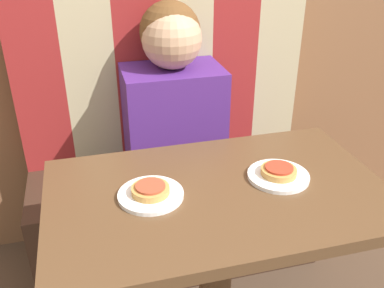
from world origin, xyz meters
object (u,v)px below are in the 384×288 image
pizza_left (150,189)px  pizza_right (279,171)px  plate_left (151,195)px  person (173,94)px  plate_right (278,176)px

pizza_left → pizza_right: same height
plate_left → person: bearing=71.6°
plate_left → plate_right: same height
plate_right → person: bearing=108.4°
person → pizza_right: person is taller
plate_right → pizza_left: (-0.37, 0.00, 0.02)m
pizza_right → person: bearing=108.4°
plate_left → pizza_right: size_ratio=1.73×
pizza_left → pizza_right: bearing=0.0°
person → plate_left: person is taller
person → pizza_left: bearing=-108.4°
plate_right → pizza_left: 0.37m
plate_right → pizza_left: size_ratio=1.73×
plate_left → plate_right: (0.37, 0.00, 0.00)m
pizza_right → plate_right: bearing=-90.0°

